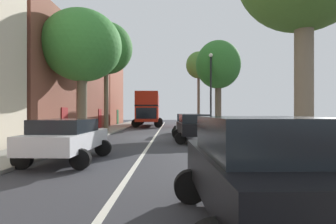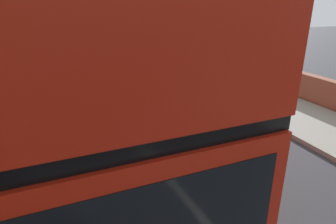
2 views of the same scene
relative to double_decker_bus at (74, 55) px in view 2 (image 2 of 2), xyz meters
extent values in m
cube|color=#B61D0E|center=(0.00, 0.01, -0.80)|extent=(2.86, 10.32, 1.70)
cube|color=black|center=(0.00, 0.01, 0.13)|extent=(2.88, 10.22, 0.16)
cube|color=#B61D0E|center=(0.00, 0.01, 0.96)|extent=(2.86, 10.32, 1.50)
cylinder|color=black|center=(1.40, -3.42, -1.85)|extent=(1.01, 0.33, 1.00)
cylinder|color=black|center=(1.16, 3.53, -1.85)|extent=(1.01, 0.33, 1.00)
cylinder|color=black|center=(-1.40, 3.44, -1.85)|extent=(1.01, 0.33, 1.00)
camera|label=1|loc=(2.89, -34.18, -0.58)|focal=29.07mm
camera|label=2|loc=(-0.43, -6.81, 1.11)|focal=31.00mm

